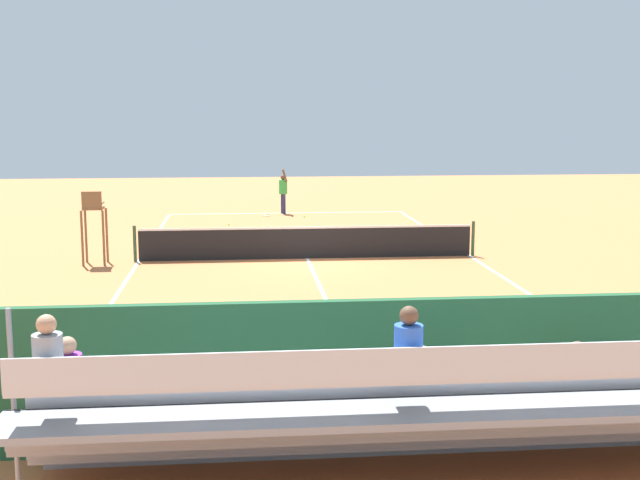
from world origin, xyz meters
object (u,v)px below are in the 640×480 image
tennis_ball_far (304,217)px  equipment_bag (442,412)px  tennis_net (307,242)px  umpire_chair (94,219)px  tennis_racket (267,216)px  bleacher_stand (410,414)px  tennis_player (283,190)px  tennis_ball_near (229,225)px  courtside_bench (547,381)px

tennis_ball_far → equipment_bag: bearing=90.5°
tennis_net → umpire_chair: umpire_chair is taller
umpire_chair → tennis_racket: 11.80m
umpire_chair → bleacher_stand: bearing=112.3°
equipment_bag → tennis_player: size_ratio=0.47×
bleacher_stand → umpire_chair: 16.24m
tennis_player → tennis_ball_near: (2.29, 3.45, -0.98)m
umpire_chair → tennis_player: 12.71m
courtside_bench → tennis_racket: 23.63m
tennis_player → umpire_chair: bearing=61.6°
tennis_net → tennis_racket: size_ratio=17.69×
tennis_ball_near → tennis_ball_far: same height
tennis_net → courtside_bench: tennis_net is taller
tennis_net → tennis_ball_far: bearing=-93.9°
courtside_bench → equipment_bag: 1.64m
tennis_ball_near → courtside_bench: bearing=103.3°
tennis_ball_far → tennis_ball_near: bearing=34.3°
tennis_racket → tennis_ball_far: size_ratio=8.82×
tennis_player → tennis_ball_far: 1.84m
tennis_net → equipment_bag: 13.43m
tennis_racket → tennis_ball_near: bearing=60.4°
tennis_player → tennis_racket: size_ratio=3.31×
bleacher_stand → tennis_ball_far: 24.88m
bleacher_stand → tennis_player: size_ratio=4.70×
tennis_net → tennis_ball_near: 7.80m
courtside_bench → tennis_racket: size_ratio=3.09×
equipment_bag → umpire_chair: bearing=-61.7°
bleacher_stand → umpire_chair: size_ratio=4.23×
tennis_net → tennis_player: bearing=-89.2°
tennis_racket → tennis_ball_near: size_ratio=8.82×
umpire_chair → tennis_racket: bearing=-116.9°
tennis_net → bleacher_stand: bleacher_stand is taller
umpire_chair → tennis_ball_far: bearing=-124.9°
equipment_bag → tennis_ball_far: bearing=-89.5°
courtside_bench → equipment_bag: (1.59, 0.13, -0.38)m
courtside_bench → tennis_ball_near: courtside_bench is taller
umpire_chair → tennis_player: umpire_chair is taller
tennis_player → tennis_racket: 1.44m
equipment_bag → tennis_ball_near: bearing=-81.0°
umpire_chair → tennis_ball_far: (-6.85, -9.83, -1.28)m
tennis_net → bleacher_stand: bearing=89.9°
tennis_racket → tennis_ball_near: 3.14m
tennis_player → equipment_bag: bearing=92.3°
umpire_chair → tennis_racket: (-5.31, -10.46, -1.30)m
tennis_ball_near → tennis_ball_far: (-3.09, -2.11, 0.00)m
bleacher_stand → tennis_racket: 25.51m
tennis_net → courtside_bench: bearing=100.4°
umpire_chair → equipment_bag: umpire_chair is taller
tennis_racket → tennis_ball_far: tennis_ball_far is taller
bleacher_stand → umpire_chair: bearing=-67.7°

